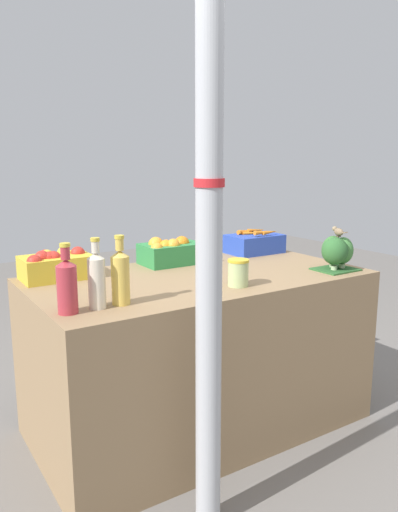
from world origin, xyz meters
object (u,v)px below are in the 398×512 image
object	(u,v)px
support_pole	(209,208)
carrot_crate	(254,243)
pickle_jar	(238,273)
orange_crate	(171,251)
juice_bottle_ruby	(67,284)
broccoli_pile	(336,251)
juice_bottle_golden	(120,276)
sparrow_bird	(338,232)
juice_bottle_cloudy	(97,279)
apple_crate	(55,264)

from	to	relation	value
support_pole	carrot_crate	world-z (taller)	support_pole
support_pole	pickle_jar	size ratio (longest dim) A/B	19.47
support_pole	orange_crate	xyz separation A→B (m)	(0.39, 0.97, -0.35)
juice_bottle_ruby	broccoli_pile	bearing A→B (deg)	-1.30
juice_bottle_ruby	pickle_jar	bearing A→B (deg)	-1.80
orange_crate	juice_bottle_golden	xyz separation A→B (m)	(-0.57, -0.58, 0.05)
sparrow_bird	juice_bottle_cloudy	bearing A→B (deg)	105.22
sparrow_bird	broccoli_pile	bearing A→B (deg)	15.27
apple_crate	orange_crate	bearing A→B (deg)	-0.07
juice_bottle_cloudy	sparrow_bird	bearing A→B (deg)	-1.69
broccoli_pile	juice_bottle_ruby	distance (m)	1.47
juice_bottle_golden	pickle_jar	xyz separation A→B (m)	(0.59, -0.03, -0.06)
juice_bottle_golden	juice_bottle_cloudy	bearing A→B (deg)	-180.00
broccoli_pile	juice_bottle_ruby	xyz separation A→B (m)	(-1.47, 0.03, 0.01)
broccoli_pile	pickle_jar	world-z (taller)	broccoli_pile
orange_crate	juice_bottle_golden	world-z (taller)	juice_bottle_golden
orange_crate	juice_bottle_golden	distance (m)	0.81
apple_crate	juice_bottle_ruby	xyz separation A→B (m)	(-0.13, -0.58, 0.04)
juice_bottle_ruby	support_pole	bearing A→B (deg)	-44.21
apple_crate	sparrow_bird	world-z (taller)	sparrow_bird
juice_bottle_ruby	orange_crate	bearing A→B (deg)	36.23
support_pole	sparrow_bird	size ratio (longest dim) A/B	18.92
pickle_jar	broccoli_pile	bearing A→B (deg)	-0.68
apple_crate	juice_bottle_ruby	world-z (taller)	juice_bottle_ruby
carrot_crate	juice_bottle_ruby	xyz separation A→B (m)	(-1.40, -0.58, 0.05)
juice_bottle_golden	carrot_crate	bearing A→B (deg)	26.36
broccoli_pile	juice_bottle_cloudy	world-z (taller)	juice_bottle_cloudy
juice_bottle_ruby	sparrow_bird	distance (m)	1.47
support_pole	sparrow_bird	bearing A→B (deg)	18.18
broccoli_pile	juice_bottle_golden	size ratio (longest dim) A/B	0.76
support_pole	pickle_jar	world-z (taller)	support_pole
apple_crate	carrot_crate	xyz separation A→B (m)	(1.28, 0.00, -0.01)
pickle_jar	carrot_crate	bearing A→B (deg)	45.89
carrot_crate	juice_bottle_golden	xyz separation A→B (m)	(-1.18, -0.58, 0.06)
apple_crate	juice_bottle_golden	xyz separation A→B (m)	(0.10, -0.58, 0.05)
pickle_jar	juice_bottle_cloudy	bearing A→B (deg)	177.88
support_pole	juice_bottle_golden	bearing A→B (deg)	114.31
juice_bottle_cloudy	carrot_crate	bearing A→B (deg)	24.50
carrot_crate	juice_bottle_cloudy	size ratio (longest dim) A/B	1.17
carrot_crate	sparrow_bird	xyz separation A→B (m)	(0.06, -0.62, 0.15)
juice_bottle_golden	orange_crate	bearing A→B (deg)	45.62
broccoli_pile	support_pole	bearing A→B (deg)	-161.51
juice_bottle_golden	pickle_jar	bearing A→B (deg)	-2.49
juice_bottle_cloudy	juice_bottle_golden	distance (m)	0.10
support_pole	juice_bottle_cloudy	bearing A→B (deg)	125.61
carrot_crate	juice_bottle_cloudy	xyz separation A→B (m)	(-1.28, -0.58, 0.06)
apple_crate	juice_bottle_golden	bearing A→B (deg)	-80.41
carrot_crate	juice_bottle_ruby	bearing A→B (deg)	-157.40
broccoli_pile	sparrow_bird	bearing A→B (deg)	-91.64
orange_crate	sparrow_bird	distance (m)	0.93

